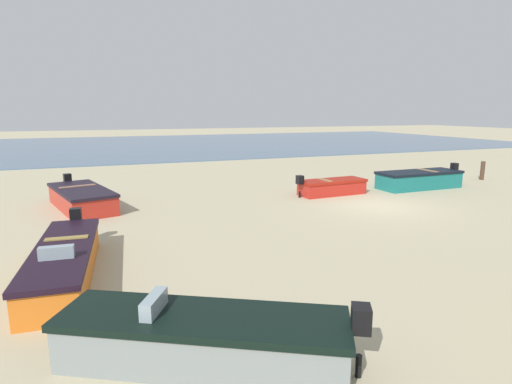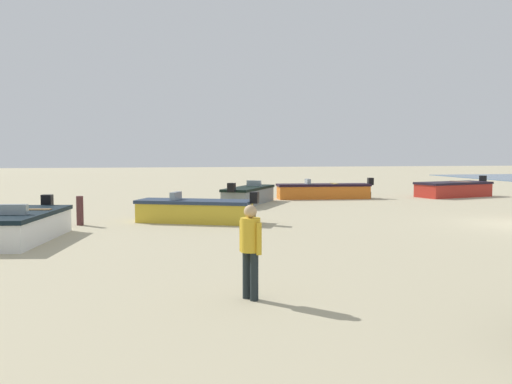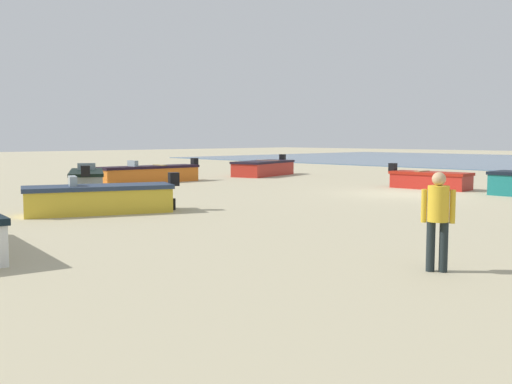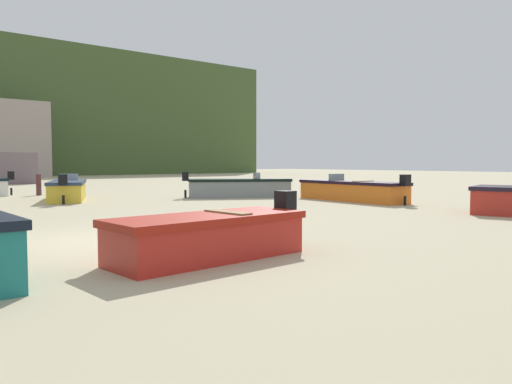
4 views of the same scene
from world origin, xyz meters
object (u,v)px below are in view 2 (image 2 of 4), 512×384
boat_orange_4 (324,191)px  boat_white_7 (20,226)px  boat_red_3 (454,189)px  boat_grey_6 (249,195)px  boat_yellow_5 (195,211)px  mooring_post_mid_beach (80,211)px  beach_walker_foreground (250,244)px

boat_orange_4 → boat_white_7: bearing=137.1°
boat_red_3 → boat_grey_6: 12.46m
boat_red_3 → boat_yellow_5: size_ratio=1.10×
boat_red_3 → boat_white_7: 23.82m
mooring_post_mid_beach → beach_walker_foreground: size_ratio=0.62×
boat_white_7 → mooring_post_mid_beach: boat_white_7 is taller
boat_yellow_5 → boat_grey_6: boat_grey_6 is taller
boat_orange_4 → mooring_post_mid_beach: boat_orange_4 is taller
boat_white_7 → beach_walker_foreground: 9.06m
mooring_post_mid_beach → beach_walker_foreground: beach_walker_foreground is taller
boat_red_3 → boat_white_7: bearing=104.6°
mooring_post_mid_beach → boat_yellow_5: bearing=-89.6°
boat_grey_6 → boat_white_7: boat_grey_6 is taller
boat_red_3 → boat_grey_6: (-2.12, 12.28, -0.00)m
beach_walker_foreground → boat_white_7: bearing=5.4°
boat_orange_4 → beach_walker_foreground: 20.85m
boat_grey_6 → boat_white_7: bearing=-101.5°
boat_red_3 → boat_yellow_5: boat_red_3 is taller
boat_red_3 → mooring_post_mid_beach: size_ratio=4.79×
boat_white_7 → mooring_post_mid_beach: (3.18, -1.23, 0.07)m
mooring_post_mid_beach → boat_grey_6: bearing=-47.2°
boat_red_3 → beach_walker_foreground: size_ratio=2.98×
boat_white_7 → boat_grey_6: bearing=-121.4°
boat_red_3 → boat_white_7: size_ratio=1.06×
boat_red_3 → mooring_post_mid_beach: 21.28m
mooring_post_mid_beach → beach_walker_foreground: 11.27m
beach_walker_foreground → boat_orange_4: bearing=-52.0°
boat_yellow_5 → boat_grey_6: 7.29m
boat_white_7 → beach_walker_foreground: (-7.32, -5.31, 0.52)m
boat_yellow_5 → boat_red_3: bearing=-38.0°
boat_grey_6 → beach_walker_foreground: size_ratio=2.86×
boat_red_3 → boat_orange_4: size_ratio=0.90×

